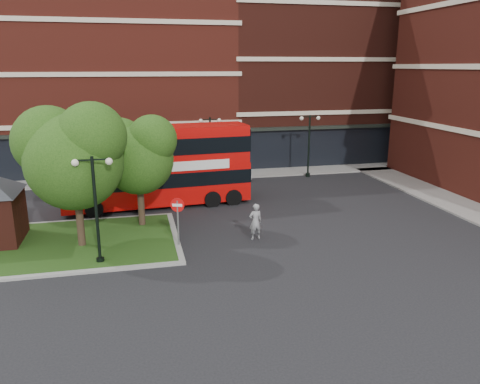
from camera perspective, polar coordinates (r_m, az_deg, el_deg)
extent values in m
plane|color=black|center=(22.59, -2.49, -7.69)|extent=(120.00, 120.00, 0.00)
cube|color=slate|center=(38.17, -7.02, 1.86)|extent=(44.00, 3.00, 0.12)
cube|color=maroon|center=(44.72, -18.86, 12.11)|extent=(26.00, 12.00, 14.00)
cube|color=#471911|center=(47.88, 9.05, 14.07)|extent=(18.00, 12.00, 16.00)
cube|color=gray|center=(25.41, -21.93, -6.03)|extent=(12.60, 7.60, 0.12)
cube|color=#19380F|center=(25.41, -21.94, -6.00)|extent=(12.00, 7.00, 0.15)
cylinder|color=#2D2116|center=(24.13, -19.03, -2.08)|extent=(0.36, 0.36, 3.92)
sphere|color=#1B4010|center=(23.57, -19.53, 3.46)|extent=(4.60, 4.60, 4.60)
sphere|color=#1B4010|center=(24.26, -22.25, 5.70)|extent=(3.45, 3.45, 3.45)
sphere|color=#1B4010|center=(22.82, -17.62, 6.48)|extent=(3.22, 3.22, 3.22)
cylinder|color=#2D2116|center=(26.44, -12.01, -0.60)|extent=(0.36, 0.36, 3.47)
sphere|color=#1B4010|center=(25.95, -12.26, 3.88)|extent=(3.80, 3.80, 3.80)
sphere|color=#1B4010|center=(26.39, -14.45, 5.71)|extent=(2.85, 2.85, 2.85)
sphere|color=#1B4010|center=(25.41, -10.67, 6.29)|extent=(2.66, 2.66, 2.66)
cylinder|color=black|center=(21.69, -17.11, -2.33)|extent=(0.14, 0.14, 5.00)
cylinder|color=black|center=(22.48, -16.65, -8.05)|extent=(0.36, 0.36, 0.30)
cube|color=black|center=(21.13, -17.60, 3.76)|extent=(1.40, 0.06, 0.06)
sphere|color=#F2EACC|center=(21.22, -19.47, 3.38)|extent=(0.32, 0.32, 0.32)
sphere|color=#F2EACC|center=(21.10, -15.69, 3.62)|extent=(0.32, 0.32, 0.32)
cylinder|color=black|center=(35.99, -3.62, 5.11)|extent=(0.14, 0.14, 5.00)
cylinder|color=black|center=(36.48, -3.56, 1.47)|extent=(0.36, 0.36, 0.30)
cube|color=black|center=(35.66, -3.68, 8.83)|extent=(1.40, 0.06, 0.06)
sphere|color=#F2EACC|center=(35.57, -4.81, 8.63)|extent=(0.32, 0.32, 0.32)
sphere|color=#F2EACC|center=(35.79, -2.56, 8.71)|extent=(0.32, 0.32, 0.32)
cylinder|color=black|center=(38.09, 8.39, 5.53)|extent=(0.14, 0.14, 5.00)
cylinder|color=black|center=(38.55, 8.26, 2.09)|extent=(0.36, 0.36, 0.30)
cube|color=black|center=(37.78, 8.53, 9.05)|extent=(1.40, 0.06, 0.06)
sphere|color=#F2EACC|center=(37.54, 7.52, 8.89)|extent=(0.32, 0.32, 0.32)
sphere|color=#F2EACC|center=(38.05, 9.52, 8.90)|extent=(0.32, 0.32, 0.32)
cube|color=#B90907|center=(30.40, -10.02, 1.29)|extent=(11.89, 3.54, 2.24)
cube|color=#B90907|center=(29.95, -10.22, 5.45)|extent=(11.77, 3.51, 2.24)
cube|color=black|center=(29.93, -10.23, 5.66)|extent=(11.89, 3.54, 1.01)
cube|color=silver|center=(28.82, -9.77, 2.93)|extent=(8.77, 0.71, 0.59)
imported|color=gray|center=(24.25, 1.90, -3.62)|extent=(0.75, 0.54, 1.92)
imported|color=#A3A6AA|center=(37.03, -16.37, 2.00)|extent=(4.36, 2.01, 1.45)
imported|color=white|center=(36.59, -1.62, 2.29)|extent=(3.81, 1.46, 1.24)
cylinder|color=slate|center=(23.33, -7.56, -3.89)|extent=(0.09, 0.09, 2.41)
cylinder|color=red|center=(23.03, -7.64, -1.58)|extent=(0.67, 0.30, 0.70)
cube|color=white|center=(23.03, -7.64, -1.58)|extent=(0.48, 0.22, 0.13)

